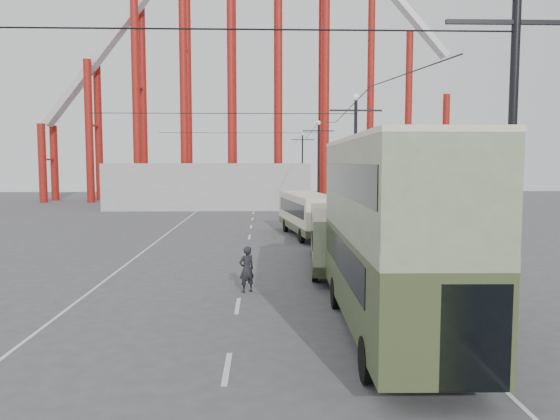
{
  "coord_description": "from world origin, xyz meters",
  "views": [
    {
      "loc": [
        -0.1,
        -15.34,
        5.19
      ],
      "look_at": [
        0.7,
        9.34,
        3.0
      ],
      "focal_mm": 35.0,
      "sensor_mm": 36.0,
      "label": 1
    }
  ],
  "objects_px": {
    "pedestrian": "(247,269)",
    "single_decker_cream": "(308,213)",
    "single_decker_green": "(335,236)",
    "double_decker_bus": "(391,226)",
    "lamp_post_near": "(516,42)"
  },
  "relations": [
    {
      "from": "lamp_post_near",
      "to": "single_decker_green",
      "type": "distance_m",
      "value": 15.59
    },
    {
      "from": "single_decker_green",
      "to": "double_decker_bus",
      "type": "bearing_deg",
      "value": -84.1
    },
    {
      "from": "lamp_post_near",
      "to": "single_decker_cream",
      "type": "relative_size",
      "value": 1.11
    },
    {
      "from": "single_decker_cream",
      "to": "pedestrian",
      "type": "bearing_deg",
      "value": -111.05
    },
    {
      "from": "pedestrian",
      "to": "single_decker_cream",
      "type": "bearing_deg",
      "value": -135.26
    },
    {
      "from": "single_decker_cream",
      "to": "double_decker_bus",
      "type": "bearing_deg",
      "value": -96.24
    },
    {
      "from": "double_decker_bus",
      "to": "pedestrian",
      "type": "bearing_deg",
      "value": 129.65
    },
    {
      "from": "lamp_post_near",
      "to": "single_decker_cream",
      "type": "xyz_separation_m",
      "value": [
        -2.54,
        25.28,
        -6.19
      ]
    },
    {
      "from": "single_decker_green",
      "to": "single_decker_cream",
      "type": "relative_size",
      "value": 1.03
    },
    {
      "from": "lamp_post_near",
      "to": "pedestrian",
      "type": "height_order",
      "value": "lamp_post_near"
    },
    {
      "from": "pedestrian",
      "to": "single_decker_green",
      "type": "bearing_deg",
      "value": -161.9
    },
    {
      "from": "single_decker_green",
      "to": "pedestrian",
      "type": "xyz_separation_m",
      "value": [
        -4.19,
        -5.03,
        -0.65
      ]
    },
    {
      "from": "single_decker_cream",
      "to": "pedestrian",
      "type": "distance_m",
      "value": 16.66
    },
    {
      "from": "double_decker_bus",
      "to": "single_decker_cream",
      "type": "height_order",
      "value": "double_decker_bus"
    },
    {
      "from": "lamp_post_near",
      "to": "double_decker_bus",
      "type": "xyz_separation_m",
      "value": [
        -1.92,
        3.51,
        -4.56
      ]
    }
  ]
}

